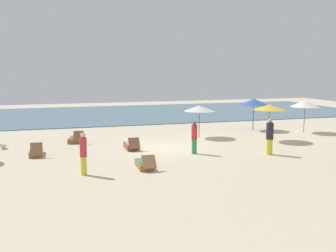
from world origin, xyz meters
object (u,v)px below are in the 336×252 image
Objects in this scene: umbrella_3 at (199,108)px; lounger_4 at (36,152)px; umbrella_0 at (270,107)px; person_2 at (83,153)px; lounger_2 at (75,139)px; dog at (3,145)px; umbrella_2 at (305,103)px; person_0 at (270,137)px; lounger_0 at (145,164)px; person_1 at (194,137)px; lounger_1 at (131,146)px; umbrella_1 at (254,102)px.

umbrella_3 reaches higher than lounger_4.
person_2 is (-11.44, -4.94, -1.10)m from umbrella_0.
lounger_2 reaches higher than dog.
umbrella_2 is 1.09× the size of umbrella_3.
umbrella_0 reaches higher than person_0.
umbrella_3 is 1.16× the size of lounger_0.
person_1 reaches higher than lounger_0.
lounger_2 is 4.00m from dog.
lounger_1 is 4.90m from lounger_4.
umbrella_0 is at bearing -7.54° from dog.
person_0 is at bearing -20.34° from person_1.
umbrella_0 is 4.31m from person_0.
person_2 is at bearing -144.43° from umbrella_1.
person_1 is at bearing 24.49° from person_2.
lounger_2 is at bearing -174.23° from umbrella_1.
umbrella_0 reaches higher than dog.
umbrella_3 reaches higher than lounger_0.
person_0 is 1.09× the size of person_1.
lounger_0 is 1.02× the size of lounger_1.
lounger_1 is at bearing -152.74° from umbrella_3.
umbrella_0 is 15.29m from dog.
umbrella_2 reaches higher than lounger_1.
person_0 is (9.05, -6.43, 0.75)m from lounger_2.
lounger_4 is 0.91× the size of person_0.
lounger_2 is 3.87m from lounger_4.
umbrella_1 is at bearing 74.11° from umbrella_0.
lounger_1 is 3.59m from person_1.
lounger_1 is at bearing -156.25° from umbrella_1.
lounger_4 is at bearing -177.35° from lounger_1.
umbrella_1 is 15.52m from person_2.
person_0 is (11.23, -3.23, 0.75)m from lounger_4.
umbrella_3 is at bearing 146.29° from umbrella_0.
person_0 is 14.14m from dog.
dog is at bearing 117.54° from person_2.
umbrella_3 reaches higher than dog.
umbrella_2 is (3.96, 2.17, -0.06)m from umbrella_0.
umbrella_1 is 12.49m from lounger_2.
lounger_4 is at bearing 166.03° from person_1.
umbrella_0 is 4.22m from umbrella_1.
person_1 is (7.70, -1.91, 0.68)m from lounger_4.
umbrella_1 reaches higher than umbrella_2.
person_2 is (-2.66, -0.41, 0.73)m from lounger_0.
umbrella_2 is at bearing -33.98° from umbrella_1.
umbrella_2 reaches higher than umbrella_0.
person_0 is at bearing -120.05° from umbrella_0.
person_1 is (5.52, -5.11, 0.68)m from lounger_2.
umbrella_3 is 5.74m from lounger_1.
umbrella_0 reaches higher than lounger_2.
lounger_2 is at bearing 132.36° from lounger_1.
umbrella_3 is 5.19m from person_1.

